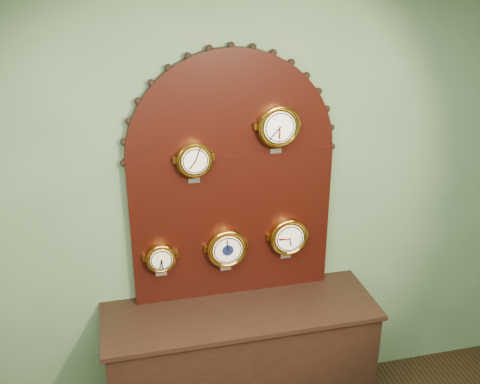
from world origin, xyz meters
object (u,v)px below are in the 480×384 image
object	(u,v)px
display_board	(232,171)
shop_counter	(241,367)
arabic_clock	(278,126)
roman_clock	(194,159)
hygrometer	(161,257)
barometer	(227,248)
tide_clock	(288,236)

from	to	relation	value
display_board	shop_counter	bearing A→B (deg)	-90.00
arabic_clock	roman_clock	bearing A→B (deg)	179.88
arabic_clock	shop_counter	bearing A→B (deg)	-148.52
hygrometer	barometer	distance (m)	0.39
shop_counter	barometer	world-z (taller)	barometer
arabic_clock	hygrometer	size ratio (longest dim) A/B	1.28
shop_counter	display_board	distance (m)	1.25
barometer	hygrometer	bearing A→B (deg)	179.73
display_board	hygrometer	distance (m)	0.65
roman_clock	arabic_clock	size ratio (longest dim) A/B	0.87
arabic_clock	hygrometer	bearing A→B (deg)	179.86
hygrometer	tide_clock	distance (m)	0.77
hygrometer	arabic_clock	bearing A→B (deg)	-0.14
shop_counter	hygrometer	xyz separation A→B (m)	(-0.44, 0.15, 0.76)
display_board	roman_clock	xyz separation A→B (m)	(-0.23, -0.07, 0.12)
arabic_clock	barometer	distance (m)	0.79
roman_clock	hygrometer	distance (m)	0.62
hygrometer	display_board	bearing A→B (deg)	8.42
display_board	barometer	size ratio (longest dim) A/B	5.26
shop_counter	arabic_clock	bearing A→B (deg)	31.48
display_board	arabic_clock	size ratio (longest dim) A/B	5.25
roman_clock	shop_counter	bearing A→B (deg)	-34.31
arabic_clock	tide_clock	size ratio (longest dim) A/B	1.02
roman_clock	hygrometer	xyz separation A→B (m)	(-0.22, 0.00, -0.59)
roman_clock	tide_clock	world-z (taller)	roman_clock
shop_counter	display_board	bearing A→B (deg)	90.00
display_board	barometer	xyz separation A→B (m)	(-0.05, -0.07, -0.46)
display_board	hygrometer	size ratio (longest dim) A/B	6.70
shop_counter	display_board	xyz separation A→B (m)	(0.00, 0.22, 1.23)
hygrometer	tide_clock	size ratio (longest dim) A/B	0.80
display_board	barometer	distance (m)	0.46
tide_clock	hygrometer	bearing A→B (deg)	179.88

